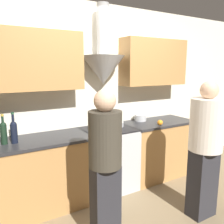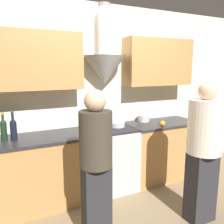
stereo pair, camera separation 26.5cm
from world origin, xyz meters
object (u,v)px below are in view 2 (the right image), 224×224
(orange_fruit, at_px, (162,123))
(saucepan, at_px, (144,118))
(stock_pot, at_px, (98,125))
(mixing_bowl, at_px, (117,124))
(person_foreground_left, at_px, (96,162))
(wine_bottle_5, at_px, (4,129))
(wine_bottle_6, at_px, (13,129))
(stove_range, at_px, (109,158))
(person_foreground_right, at_px, (204,148))

(orange_fruit, xyz_separation_m, saucepan, (-0.07, 0.38, 0.01))
(stock_pot, relative_size, mixing_bowl, 1.00)
(person_foreground_left, bearing_deg, mixing_bowl, 53.36)
(wine_bottle_5, height_order, wine_bottle_6, wine_bottle_6)
(stove_range, distance_m, saucepan, 0.86)
(orange_fruit, xyz_separation_m, person_foreground_right, (-0.13, -0.89, -0.07))
(stock_pot, bearing_deg, person_foreground_right, -54.87)
(person_foreground_left, bearing_deg, saucepan, 41.31)
(stove_range, distance_m, wine_bottle_6, 1.35)
(mixing_bowl, xyz_separation_m, orange_fruit, (0.59, -0.26, 0.01))
(person_foreground_left, xyz_separation_m, person_foreground_right, (1.20, -0.17, 0.01))
(stove_range, relative_size, wine_bottle_6, 2.53)
(wine_bottle_5, distance_m, person_foreground_right, 2.24)
(stove_range, relative_size, mixing_bowl, 4.18)
(stove_range, xyz_separation_m, wine_bottle_5, (-1.32, 0.00, 0.58))
(stock_pot, distance_m, person_foreground_left, 1.03)
(stove_range, bearing_deg, orange_fruit, -16.33)
(wine_bottle_6, height_order, saucepan, wine_bottle_6)
(wine_bottle_6, distance_m, person_foreground_right, 2.15)
(wine_bottle_6, xyz_separation_m, stock_pot, (1.06, 0.01, -0.07))
(mixing_bowl, bearing_deg, saucepan, 12.94)
(mixing_bowl, height_order, person_foreground_right, person_foreground_right)
(stock_pot, bearing_deg, wine_bottle_5, 179.60)
(wine_bottle_5, xyz_separation_m, person_foreground_left, (0.75, -0.95, -0.18))
(mixing_bowl, height_order, person_foreground_left, person_foreground_left)
(orange_fruit, bearing_deg, mixing_bowl, 156.13)
(mixing_bowl, relative_size, saucepan, 1.14)
(mixing_bowl, bearing_deg, stove_range, -164.70)
(orange_fruit, relative_size, person_foreground_left, 0.05)
(wine_bottle_6, bearing_deg, stock_pot, 0.60)
(wine_bottle_5, xyz_separation_m, saucepan, (2.01, 0.16, -0.09))
(saucepan, bearing_deg, mixing_bowl, -167.06)
(wine_bottle_5, bearing_deg, orange_fruit, -6.12)
(stove_range, relative_size, wine_bottle_5, 2.64)
(person_foreground_right, bearing_deg, orange_fruit, 81.60)
(stock_pot, xyz_separation_m, saucepan, (0.84, 0.17, -0.02))
(orange_fruit, bearing_deg, saucepan, 99.98)
(mixing_bowl, relative_size, orange_fruit, 2.63)
(wine_bottle_5, relative_size, stock_pot, 1.58)
(wine_bottle_5, bearing_deg, wine_bottle_6, -10.69)
(orange_fruit, height_order, person_foreground_right, person_foreground_right)
(stove_range, height_order, orange_fruit, orange_fruit)
(mixing_bowl, distance_m, orange_fruit, 0.65)
(stove_range, bearing_deg, stock_pot, -177.89)
(person_foreground_right, bearing_deg, mixing_bowl, 111.88)
(orange_fruit, bearing_deg, wine_bottle_6, 174.12)
(wine_bottle_6, distance_m, orange_fruit, 1.98)
(mixing_bowl, bearing_deg, orange_fruit, -23.87)
(orange_fruit, bearing_deg, stock_pot, 166.72)
(stove_range, relative_size, saucepan, 4.76)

